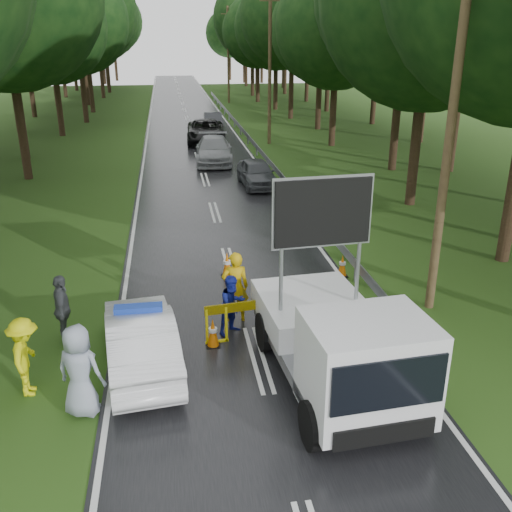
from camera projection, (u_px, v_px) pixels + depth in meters
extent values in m
plane|color=#284714|center=(258.00, 359.00, 13.50)|extent=(160.00, 160.00, 0.00)
cube|color=black|center=(193.00, 141.00, 41.12)|extent=(7.00, 140.00, 0.02)
cylinder|color=gray|center=(408.00, 334.00, 13.90)|extent=(0.12, 0.12, 0.70)
cube|color=gray|center=(244.00, 132.00, 41.45)|extent=(0.05, 60.00, 0.30)
cylinder|color=#453320|center=(451.00, 127.00, 14.27)|extent=(0.24, 0.24, 10.00)
cylinder|color=#453320|center=(270.00, 69.00, 38.21)|extent=(0.24, 0.24, 10.00)
cube|color=#453320|center=(270.00, 1.00, 36.68)|extent=(1.40, 0.08, 0.08)
cylinder|color=#453320|center=(228.00, 56.00, 62.15)|extent=(0.24, 0.24, 10.00)
cube|color=#453320|center=(227.00, 14.00, 60.62)|extent=(1.40, 0.08, 0.08)
imported|color=white|center=(141.00, 340.00, 12.93)|extent=(1.98, 4.43, 1.41)
cube|color=#1938A5|center=(138.00, 309.00, 12.65)|extent=(1.09, 0.42, 0.14)
cube|color=gray|center=(327.00, 350.00, 12.69)|extent=(2.62, 4.90, 0.28)
cube|color=white|center=(312.00, 309.00, 13.55)|extent=(2.57, 2.88, 0.62)
cube|color=white|center=(366.00, 367.00, 10.56)|extent=(2.39, 1.98, 1.92)
cube|color=black|center=(389.00, 385.00, 9.63)|extent=(2.09, 0.20, 0.96)
cube|color=black|center=(323.00, 212.00, 12.22)|extent=(2.15, 0.30, 1.47)
cylinder|color=black|center=(313.00, 425.00, 10.46)|extent=(0.39, 0.97, 0.95)
cylinder|color=black|center=(420.00, 409.00, 10.92)|extent=(0.39, 0.97, 0.95)
cylinder|color=black|center=(266.00, 332.00, 13.75)|extent=(0.39, 0.97, 0.95)
cylinder|color=black|center=(349.00, 322.00, 14.20)|extent=(0.39, 0.97, 0.95)
cube|color=yellow|center=(207.00, 327.00, 13.94)|extent=(0.07, 0.07, 0.98)
cube|color=yellow|center=(226.00, 324.00, 14.07)|extent=(0.07, 0.07, 0.98)
cube|color=yellow|center=(282.00, 317.00, 14.44)|extent=(0.07, 0.07, 0.98)
cube|color=yellow|center=(300.00, 314.00, 14.57)|extent=(0.07, 0.07, 0.98)
cube|color=#F2CC00|center=(255.00, 305.00, 14.10)|extent=(2.52, 0.37, 0.24)
imported|color=gold|center=(235.00, 287.00, 14.95)|extent=(0.72, 0.48, 1.96)
imported|color=#172397|center=(233.00, 305.00, 14.41)|extent=(0.97, 0.93, 1.58)
imported|color=#D6D80B|center=(26.00, 357.00, 11.91)|extent=(0.72, 1.17, 1.75)
imported|color=#3D4044|center=(63.00, 310.00, 13.90)|extent=(0.59, 1.11, 1.80)
imported|color=#8D96A9|center=(80.00, 371.00, 11.22)|extent=(1.12, 0.94, 1.97)
imported|color=#45474D|center=(257.00, 173.00, 28.61)|extent=(1.80, 4.03, 1.34)
imported|color=gray|center=(214.00, 150.00, 33.88)|extent=(2.44, 5.28, 1.49)
imported|color=black|center=(206.00, 131.00, 40.21)|extent=(2.90, 5.79, 1.58)
imported|color=#3C3E43|center=(213.00, 121.00, 45.93)|extent=(1.45, 3.99, 1.31)
cube|color=black|center=(145.00, 392.00, 12.20)|extent=(0.35, 0.35, 0.03)
cone|color=orange|center=(143.00, 378.00, 12.07)|extent=(0.29, 0.29, 0.72)
cube|color=black|center=(213.00, 345.00, 14.04)|extent=(0.36, 0.36, 0.03)
cone|color=orange|center=(213.00, 332.00, 13.91)|extent=(0.29, 0.29, 0.73)
cube|color=black|center=(227.00, 276.00, 18.07)|extent=(0.39, 0.39, 0.03)
cone|color=orange|center=(227.00, 264.00, 17.92)|extent=(0.32, 0.32, 0.80)
cube|color=black|center=(173.00, 354.00, 13.67)|extent=(0.39, 0.39, 0.03)
cone|color=orange|center=(172.00, 339.00, 13.52)|extent=(0.32, 0.32, 0.80)
cube|color=black|center=(342.00, 275.00, 18.12)|extent=(0.34, 0.34, 0.03)
cone|color=orange|center=(342.00, 265.00, 17.99)|extent=(0.28, 0.28, 0.70)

